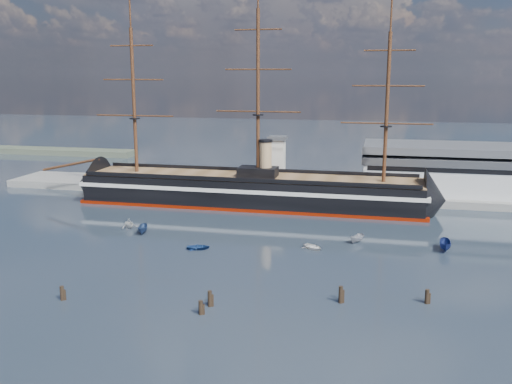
# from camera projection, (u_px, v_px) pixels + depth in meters

# --- Properties ---
(ground) EXTENTS (600.00, 600.00, 0.00)m
(ground) POSITION_uv_depth(u_px,v_px,m) (237.00, 225.00, 131.06)
(ground) COLOR #1B2936
(ground) RESTS_ON ground
(quay) EXTENTS (180.00, 18.00, 2.00)m
(quay) POSITION_uv_depth(u_px,v_px,m) (303.00, 195.00, 163.20)
(quay) COLOR slate
(quay) RESTS_ON ground
(warehouse) EXTENTS (63.00, 21.00, 11.60)m
(warehouse) POSITION_uv_depth(u_px,v_px,m) (481.00, 171.00, 154.84)
(warehouse) COLOR #B7BABC
(warehouse) RESTS_ON ground
(quay_tower) EXTENTS (5.00, 5.00, 15.00)m
(quay_tower) POSITION_uv_depth(u_px,v_px,m) (277.00, 162.00, 159.87)
(quay_tower) COLOR silver
(quay_tower) RESTS_ON ground
(warship) EXTENTS (112.88, 16.34, 53.94)m
(warship) POSITION_uv_depth(u_px,v_px,m) (244.00, 190.00, 150.03)
(warship) COLOR black
(warship) RESTS_ON ground
(motorboat_a) EXTENTS (6.09, 3.48, 2.30)m
(motorboat_a) POSITION_uv_depth(u_px,v_px,m) (143.00, 233.00, 123.95)
(motorboat_a) COLOR navy
(motorboat_a) RESTS_ON ground
(motorboat_b) EXTENTS (1.87, 3.05, 1.33)m
(motorboat_b) POSITION_uv_depth(u_px,v_px,m) (198.00, 249.00, 112.84)
(motorboat_b) COLOR navy
(motorboat_b) RESTS_ON ground
(motorboat_c) EXTENTS (5.42, 4.16, 2.06)m
(motorboat_c) POSITION_uv_depth(u_px,v_px,m) (357.00, 243.00, 117.28)
(motorboat_c) COLOR gray
(motorboat_c) RESTS_ON ground
(motorboat_d) EXTENTS (6.46, 6.52, 2.35)m
(motorboat_d) POSITION_uv_depth(u_px,v_px,m) (129.00, 228.00, 128.39)
(motorboat_d) COLOR silver
(motorboat_d) RESTS_ON ground
(motorboat_e) EXTENTS (2.65, 2.92, 1.32)m
(motorboat_e) POSITION_uv_depth(u_px,v_px,m) (313.00, 249.00, 112.95)
(motorboat_e) COLOR silver
(motorboat_e) RESTS_ON ground
(motorboat_f) EXTENTS (6.82, 2.75, 2.69)m
(motorboat_f) POSITION_uv_depth(u_px,v_px,m) (445.00, 251.00, 111.88)
(motorboat_f) COLOR navy
(motorboat_f) RESTS_ON ground
(piling_near_left) EXTENTS (0.64, 0.64, 2.96)m
(piling_near_left) POSITION_uv_depth(u_px,v_px,m) (63.00, 300.00, 87.70)
(piling_near_left) COLOR black
(piling_near_left) RESTS_ON ground
(piling_near_mid) EXTENTS (0.64, 0.64, 2.83)m
(piling_near_mid) POSITION_uv_depth(u_px,v_px,m) (201.00, 314.00, 82.47)
(piling_near_mid) COLOR black
(piling_near_mid) RESTS_ON ground
(piling_near_right) EXTENTS (0.64, 0.64, 3.38)m
(piling_near_right) POSITION_uv_depth(u_px,v_px,m) (340.00, 303.00, 86.60)
(piling_near_right) COLOR black
(piling_near_right) RESTS_ON ground
(piling_far_right) EXTENTS (0.64, 0.64, 2.97)m
(piling_far_right) POSITION_uv_depth(u_px,v_px,m) (426.00, 304.00, 86.33)
(piling_far_right) COLOR black
(piling_far_right) RESTS_ON ground
(piling_extra) EXTENTS (0.64, 0.64, 3.18)m
(piling_extra) POSITION_uv_depth(u_px,v_px,m) (210.00, 306.00, 85.30)
(piling_extra) COLOR black
(piling_extra) RESTS_ON ground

